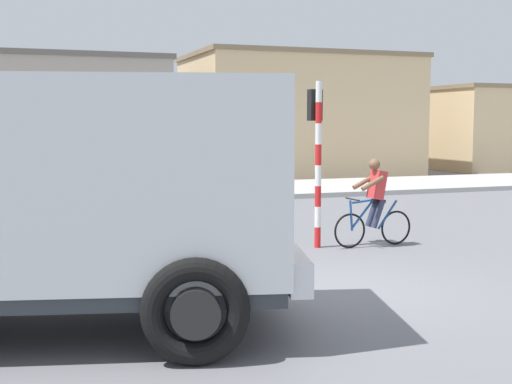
{
  "coord_description": "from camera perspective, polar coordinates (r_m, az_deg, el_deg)",
  "views": [
    {
      "loc": [
        -4.19,
        -8.79,
        2.42
      ],
      "look_at": [
        -0.16,
        2.5,
        1.2
      ],
      "focal_mm": 48.16,
      "sensor_mm": 36.0,
      "label": 1
    }
  ],
  "objects": [
    {
      "name": "traffic_light_pole",
      "position": [
        13.27,
        5.07,
        4.27
      ],
      "size": [
        0.24,
        0.43,
        3.2
      ],
      "color": "red",
      "rests_on": "ground"
    },
    {
      "name": "building_mid_block",
      "position": [
        28.26,
        -18.47,
        5.66
      ],
      "size": [
        10.56,
        5.84,
        4.97
      ],
      "color": "#9E9389",
      "rests_on": "ground"
    },
    {
      "name": "building_corner_right",
      "position": [
        32.0,
        3.53,
        6.38
      ],
      "size": [
        10.05,
        6.64,
        5.47
      ],
      "color": "#D1B284",
      "rests_on": "ground"
    },
    {
      "name": "cyclist",
      "position": [
        13.55,
        9.79,
        -0.87
      ],
      "size": [
        1.73,
        0.5,
        1.72
      ],
      "color": "black",
      "rests_on": "ground"
    },
    {
      "name": "ground_plane",
      "position": [
        10.04,
        5.73,
        -8.17
      ],
      "size": [
        120.0,
        120.0,
        0.0
      ],
      "primitive_type": "plane",
      "color": "slate"
    },
    {
      "name": "sidewalk_far",
      "position": [
        22.9,
        -8.99,
        -0.12
      ],
      "size": [
        80.0,
        5.0,
        0.16
      ],
      "primitive_type": "cube",
      "color": "#ADADA8",
      "rests_on": "ground"
    },
    {
      "name": "truck_foreground",
      "position": [
        8.14,
        -16.37,
        0.26
      ],
      "size": [
        5.85,
        3.78,
        2.9
      ],
      "color": "#B2B7BC",
      "rests_on": "ground"
    },
    {
      "name": "building_set_back",
      "position": [
        38.7,
        19.83,
        5.04
      ],
      "size": [
        8.6,
        6.3,
        4.24
      ],
      "color": "#D1B284",
      "rests_on": "ground"
    }
  ]
}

